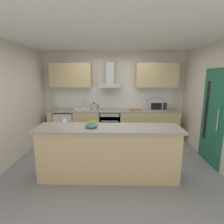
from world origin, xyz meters
The scene contains 19 objects.
ground centered at (0.00, 0.00, -0.01)m, with size 5.32×4.47×0.02m, color gray.
ceiling centered at (0.00, 0.00, 2.61)m, with size 5.32×4.47×0.02m, color white.
wall_back centered at (0.00, 1.79, 1.30)m, with size 5.32×0.12×2.60m, color silver.
wall_left centered at (-2.22, 0.00, 1.30)m, with size 0.12×4.47×2.60m, color silver.
wall_right centered at (2.22, 0.00, 1.30)m, with size 0.12×4.47×2.60m, color silver.
backsplash_tile centered at (0.00, 1.72, 1.23)m, with size 3.67×0.02×0.66m, color white.
counter_back centered at (0.00, 1.41, 0.45)m, with size 3.80×0.60×0.90m.
counter_island centered at (-0.06, -0.73, 0.50)m, with size 2.61×0.64×0.99m.
upper_cabinets centered at (0.00, 1.56, 1.91)m, with size 3.75×0.32×0.70m.
side_door centered at (2.15, -0.04, 1.03)m, with size 0.08×0.85×2.05m.
oven centered at (-0.10, 1.39, 0.46)m, with size 0.60×0.62×0.80m.
refrigerator centered at (-1.46, 1.38, 0.43)m, with size 0.58×0.60×0.85m.
microwave centered at (1.28, 1.36, 1.05)m, with size 0.50×0.38×0.30m.
sink centered at (-0.92, 1.40, 0.93)m, with size 0.50×0.40×0.26m.
kettle centered at (-0.57, 1.35, 1.01)m, with size 0.29×0.15×0.24m.
range_hood centered at (-0.10, 1.52, 1.79)m, with size 0.62×0.45×0.72m.
wine_glass centered at (-0.81, -0.84, 1.11)m, with size 0.08×0.08×0.18m.
fruit_bowl centered at (-0.36, -0.76, 1.04)m, with size 0.22×0.22×0.13m.
chopping_board centered at (0.66, 1.36, 0.91)m, with size 0.34×0.22×0.02m, color #9E7247.
Camera 1 is at (0.08, -3.79, 1.89)m, focal length 28.46 mm.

